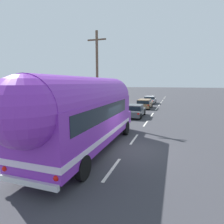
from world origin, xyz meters
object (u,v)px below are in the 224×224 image
object	(u,v)px
utility_pole	(97,76)
car_second	(145,103)
car_lead	(135,110)
car_third	(150,100)
painted_bus	(84,112)

from	to	relation	value
utility_pole	car_second	distance (m)	12.38
car_lead	car_second	world-z (taller)	same
car_second	utility_pole	bearing A→B (deg)	-103.50
car_second	car_third	size ratio (longest dim) A/B	1.00
painted_bus	car_second	size ratio (longest dim) A/B	2.61
car_third	utility_pole	bearing A→B (deg)	-98.26
car_lead	painted_bus	bearing A→B (deg)	-91.10
painted_bus	car_third	xyz separation A→B (m)	(0.11, 26.22, -1.57)
car_lead	car_second	distance (m)	7.37
car_second	car_third	xyz separation A→B (m)	(-0.09, 6.91, -0.05)
utility_pole	car_third	bearing A→B (deg)	81.74
painted_bus	car_lead	world-z (taller)	painted_bus
utility_pole	car_third	distance (m)	18.97
painted_bus	car_second	world-z (taller)	painted_bus
car_second	car_third	bearing A→B (deg)	90.73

